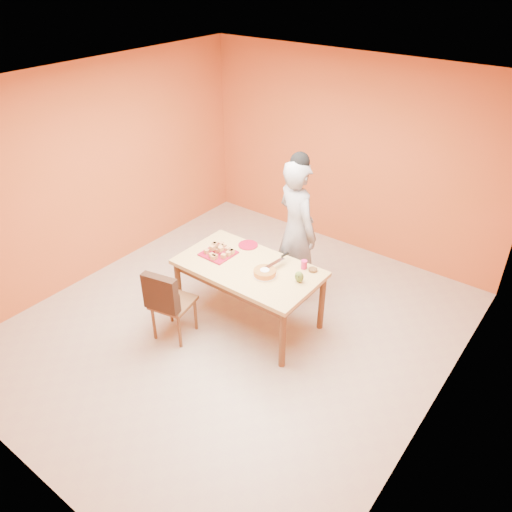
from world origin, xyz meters
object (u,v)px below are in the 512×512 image
Objects in this scene: dining_chair at (172,301)px; red_dinner_plate at (248,245)px; egg_ornament at (299,277)px; pastry_platter at (218,254)px; dining_table at (249,273)px; magenta_glass at (304,265)px; checker_tin at (313,270)px; person at (297,231)px; sponge_cake at (265,272)px.

red_dinner_plate is at bearing 65.46° from dining_chair.
pastry_platter is at bearing 177.76° from egg_ornament.
dining_table is at bearing -51.42° from red_dinner_plate.
magenta_glass is at bearing -1.10° from red_dinner_plate.
red_dinner_plate is 2.40× the size of checker_tin.
red_dinner_plate is at bearing 72.19° from person.
dining_chair is 0.51× the size of person.
pastry_platter is at bearing -160.97° from checker_tin.
sponge_cake is (0.76, 0.68, 0.33)m from dining_chair.
checker_tin is (0.11, 0.02, -0.03)m from magenta_glass.
dining_chair is 9.24× the size of magenta_glass.
red_dinner_plate is 0.79m from magenta_glass.
sponge_cake reaches higher than pastry_platter.
dining_table is 0.63m from magenta_glass.
sponge_cake is 2.49× the size of magenta_glass.
checker_tin is at bearing 162.32° from person.
red_dinner_plate is (0.23, 1.07, 0.30)m from dining_chair.
egg_ornament reaches higher than sponge_cake.
pastry_platter is (-0.43, -0.01, 0.10)m from dining_table.
person is at bearing 48.82° from red_dinner_plate.
egg_ornament is 0.27m from magenta_glass.
dining_table is 16.27× the size of magenta_glass.
checker_tin is (1.13, 1.07, 0.30)m from dining_chair.
checker_tin is (1.05, 0.36, 0.00)m from pastry_platter.
pastry_platter is at bearing 177.81° from sponge_cake.
magenta_glass is 0.11m from checker_tin.
dining_chair is 2.66× the size of pastry_platter.
person is 0.87m from egg_ornament.
egg_ornament is at bearing 5.40° from pastry_platter.
dining_chair is at bearing -136.64° from checker_tin.
egg_ornament is (0.50, -0.71, -0.07)m from person.
person is at bearing 56.14° from pastry_platter.
dining_table is 6.53× the size of sponge_cake.
egg_ornament is (0.61, 0.09, 0.16)m from dining_table.
pastry_platter is at bearing 71.25° from dining_chair.
dining_chair reaches higher than pastry_platter.
dining_table is 0.72m from checker_tin.
magenta_glass is at bearing 55.05° from sponge_cake.
dining_table is 12.73× the size of egg_ornament.
sponge_cake is at bearing 29.48° from dining_chair.
person reaches higher than egg_ornament.
magenta_glass is at bearing 33.19° from dining_table.
pastry_platter is at bearing -112.85° from red_dinner_plate.
red_dinner_plate is 0.93m from egg_ornament.
egg_ornament is at bearing -68.59° from magenta_glass.
person is at bearing 82.17° from dining_table.
dining_table is 16.50× the size of checker_tin.
egg_ornament reaches higher than checker_tin.
sponge_cake is (0.53, -0.39, 0.03)m from red_dinner_plate.
red_dinner_plate is at bearing 155.81° from egg_ornament.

